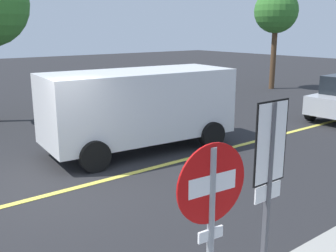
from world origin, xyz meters
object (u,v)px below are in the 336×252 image
Objects in this scene: stop_sign at (211,221)px; speed_limit_sign at (270,164)px; white_van at (139,105)px; tree_left_verge at (276,12)px.

stop_sign is 0.93× the size of speed_limit_sign.
white_van is (2.29, 6.19, -0.50)m from speed_limit_sign.
white_van is (3.58, 6.55, -0.33)m from stop_sign.
stop_sign is 1.35m from speed_limit_sign.
stop_sign is 19.93m from tree_left_verge.
white_van is 0.99× the size of tree_left_verge.
speed_limit_sign reaches higher than white_van.
tree_left_verge is (12.41, 5.06, 2.91)m from white_van.
speed_limit_sign is at bearing -142.57° from tree_left_verge.
speed_limit_sign is at bearing 15.72° from stop_sign.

